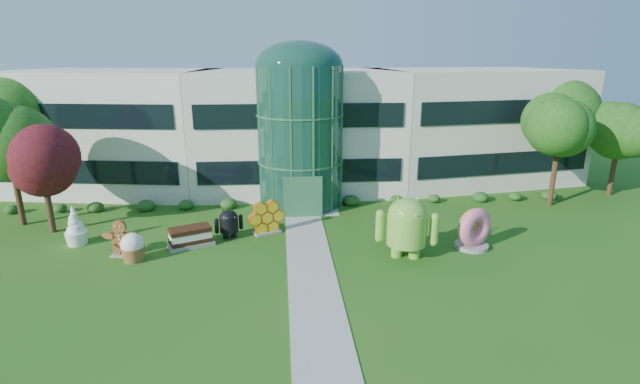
{
  "coord_description": "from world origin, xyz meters",
  "views": [
    {
      "loc": [
        -1.37,
        -20.48,
        10.52
      ],
      "look_at": [
        0.89,
        6.0,
        2.6
      ],
      "focal_mm": 26.0,
      "sensor_mm": 36.0,
      "label": 1
    }
  ],
  "objects_px": {
    "donut": "(473,228)",
    "gingerbread": "(121,238)",
    "android_green": "(407,223)",
    "android_black": "(229,222)"
  },
  "relations": [
    {
      "from": "donut",
      "to": "gingerbread",
      "type": "relative_size",
      "value": 1.09
    },
    {
      "from": "android_green",
      "to": "donut",
      "type": "height_order",
      "value": "android_green"
    },
    {
      "from": "donut",
      "to": "gingerbread",
      "type": "height_order",
      "value": "donut"
    },
    {
      "from": "android_green",
      "to": "android_black",
      "type": "relative_size",
      "value": 1.92
    },
    {
      "from": "gingerbread",
      "to": "donut",
      "type": "bearing_deg",
      "value": 5.61
    },
    {
      "from": "android_green",
      "to": "donut",
      "type": "distance_m",
      "value": 4.24
    },
    {
      "from": "android_black",
      "to": "donut",
      "type": "relative_size",
      "value": 0.84
    },
    {
      "from": "android_green",
      "to": "donut",
      "type": "xyz_separation_m",
      "value": [
        4.07,
        0.91,
        -0.74
      ]
    },
    {
      "from": "android_green",
      "to": "android_black",
      "type": "bearing_deg",
      "value": 175.1
    },
    {
      "from": "android_black",
      "to": "donut",
      "type": "distance_m",
      "value": 14.07
    }
  ]
}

